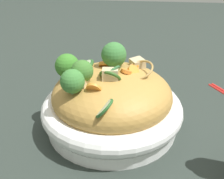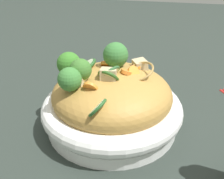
# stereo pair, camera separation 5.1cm
# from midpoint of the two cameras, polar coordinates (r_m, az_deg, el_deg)

# --- Properties ---
(ground_plane) EXTENTS (3.00, 3.00, 0.00)m
(ground_plane) POSITION_cam_midpoint_polar(r_m,az_deg,el_deg) (0.56, -2.66, -7.68)
(ground_plane) COLOR #2A332E
(serving_bowl) EXTENTS (0.29, 0.29, 0.06)m
(serving_bowl) POSITION_cam_midpoint_polar(r_m,az_deg,el_deg) (0.54, -2.73, -4.86)
(serving_bowl) COLOR white
(serving_bowl) RESTS_ON ground_plane
(noodle_heap) EXTENTS (0.24, 0.24, 0.11)m
(noodle_heap) POSITION_cam_midpoint_polar(r_m,az_deg,el_deg) (0.52, -2.82, -1.03)
(noodle_heap) COLOR #B78840
(noodle_heap) RESTS_ON serving_bowl
(broccoli_florets) EXTENTS (0.15, 0.15, 0.07)m
(broccoli_florets) POSITION_cam_midpoint_polar(r_m,az_deg,el_deg) (0.49, -8.48, 4.95)
(broccoli_florets) COLOR #99BD7A
(broccoli_florets) RESTS_ON serving_bowl
(carrot_coins) EXTENTS (0.09, 0.13, 0.03)m
(carrot_coins) POSITION_cam_midpoint_polar(r_m,az_deg,el_deg) (0.50, -1.98, 3.91)
(carrot_coins) COLOR orange
(carrot_coins) RESTS_ON serving_bowl
(zucchini_slices) EXTENTS (0.10, 0.17, 0.06)m
(zucchini_slices) POSITION_cam_midpoint_polar(r_m,az_deg,el_deg) (0.48, -5.61, 2.46)
(zucchini_slices) COLOR beige
(zucchini_slices) RESTS_ON serving_bowl
(chicken_chunks) EXTENTS (0.14, 0.15, 0.04)m
(chicken_chunks) POSITION_cam_midpoint_polar(r_m,az_deg,el_deg) (0.50, -4.23, 3.86)
(chicken_chunks) COLOR beige
(chicken_chunks) RESTS_ON serving_bowl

